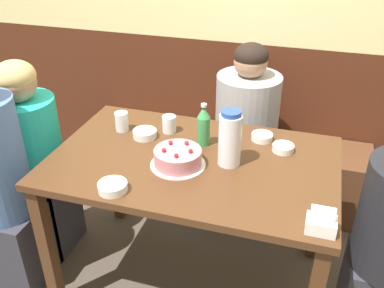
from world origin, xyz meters
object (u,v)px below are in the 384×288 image
Objects in this scene: glass_tumbler_short at (169,124)px; person_pale_blue_shirt at (34,164)px; soju_bottle at (204,125)px; bench_seat at (228,166)px; bowl_side_dish at (145,134)px; person_teal_shirt at (0,189)px; napkin_holder at (321,223)px; bowl_rice_small at (262,137)px; water_pitcher at (230,139)px; bowl_soup_white at (113,187)px; birthday_cake at (178,158)px; glass_water_tall at (122,122)px; bowl_sauce_shallow at (283,148)px; person_dark_striped at (246,135)px.

glass_tumbler_short is 0.08× the size of person_pale_blue_shirt.
soju_bottle is at bearing 8.08° from person_pale_blue_shirt.
soju_bottle reaches higher than bench_seat.
person_teal_shirt reaches higher than bowl_side_dish.
bench_seat is 1.44m from napkin_holder.
bowl_rice_small is (0.27, 0.13, -0.09)m from soju_bottle.
person_pale_blue_shirt reaches higher than bench_seat.
bowl_rice_small is at bearing 6.62° from glass_tumbler_short.
water_pitcher is 0.56m from bowl_soup_white.
birthday_cake is 2.32× the size of napkin_holder.
water_pitcher is 1.15m from person_pale_blue_shirt.
glass_water_tall reaches higher than bench_seat.
bowl_rice_small is 0.73m from glass_water_tall.
bench_seat is 15.23× the size of bowl_side_dish.
bench_seat is 18.11× the size of glass_water_tall.
glass_tumbler_short is 0.07× the size of person_teal_shirt.
glass_tumbler_short is 0.80m from person_pale_blue_shirt.
glass_water_tall is 0.57m from person_pale_blue_shirt.
bowl_side_dish is (-0.30, -0.70, 0.57)m from bench_seat.
bench_seat is 0.95m from bowl_side_dish.
bench_seat is at bearing 116.82° from napkin_holder.
glass_water_tall is 1.14× the size of glass_tumbler_short.
water_pitcher is 2.15× the size of bowl_soup_white.
bowl_sauce_shallow is at bearing 7.74° from person_pale_blue_shirt.
person_teal_shirt is (-0.88, -0.18, -0.24)m from birthday_cake.
bowl_soup_white is (-0.84, 0.01, -0.02)m from napkin_holder.
bowl_rice_small is 1.34m from person_teal_shirt.
water_pitcher is 0.23× the size of person_dark_striped.
water_pitcher is (0.17, -0.82, 0.68)m from bench_seat.
birthday_cake is 0.46m from glass_water_tall.
person_dark_striped reaches higher than bench_seat.
birthday_cake is 0.33m from glass_tumbler_short.
bowl_rice_small reaches higher than bench_seat.
water_pitcher reaches higher than soju_bottle.
glass_water_tall is 0.81m from person_dark_striped.
bowl_rice_small is (-0.31, 0.62, -0.02)m from napkin_holder.
person_teal_shirt is (-1.10, -0.27, -0.33)m from water_pitcher.
soju_bottle is 2.16× the size of glass_water_tall.
napkin_holder is 1.06× the size of bowl_sauce_shallow.
water_pitcher is 2.47× the size of bowl_rice_small.
soju_bottle is at bearing 139.80° from napkin_holder.
napkin_holder is 1.15m from person_dark_striped.
person_dark_striped reaches higher than bowl_sauce_shallow.
person_teal_shirt is at bearing -146.79° from glass_tumbler_short.
person_teal_shirt is (-1.21, -0.53, -0.21)m from bowl_rice_small.
napkin_holder is 1.08× the size of glass_water_tall.
person_teal_shirt reaches higher than water_pitcher.
person_pale_blue_shirt is at bearing -162.89° from glass_water_tall.
napkin_holder is 1.54m from person_teal_shirt.
glass_tumbler_short is (0.24, 0.06, -0.01)m from glass_water_tall.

